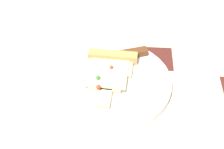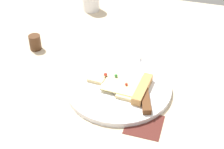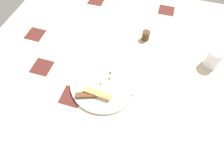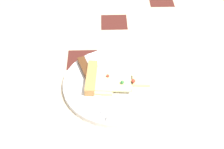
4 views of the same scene
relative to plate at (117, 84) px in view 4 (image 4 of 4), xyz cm
name	(u,v)px [view 4 (image 4 of 4)]	position (x,y,z in cm)	size (l,w,h in cm)	color
ground_plane	(150,87)	(9.69, 0.88, -2.21)	(130.31, 130.31, 3.00)	#C6B293
plate	(117,84)	(0.00, 0.00, 0.00)	(29.75, 29.75, 1.43)	silver
pizza_slice	(107,80)	(-2.61, 0.16, 1.49)	(17.88, 12.15, 2.37)	beige
knife	(91,81)	(-7.12, 0.15, 1.32)	(9.70, 23.40, 2.45)	silver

